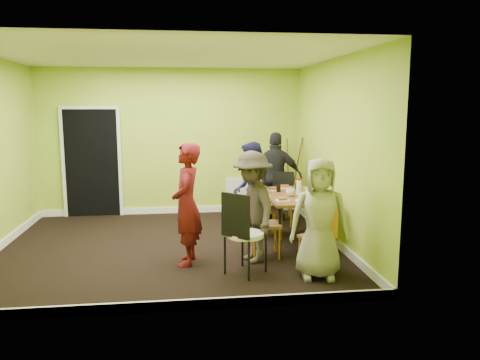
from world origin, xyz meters
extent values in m
plane|color=black|center=(0.00, 0.00, 0.00)|extent=(5.00, 5.00, 0.00)
cube|color=#9BB92F|center=(0.00, 2.25, 1.40)|extent=(5.00, 0.04, 2.80)
cube|color=#9BB92F|center=(0.00, -2.25, 1.40)|extent=(5.00, 0.04, 2.80)
cube|color=#9BB92F|center=(2.50, 0.00, 1.40)|extent=(0.04, 4.50, 2.80)
cube|color=white|center=(0.00, 0.00, 2.80)|extent=(5.00, 4.50, 0.04)
cube|color=black|center=(-1.50, 2.22, 1.02)|extent=(1.00, 0.05, 2.04)
cube|color=white|center=(1.30, 2.22, 0.40)|extent=(0.50, 0.04, 0.55)
cylinder|color=black|center=(1.53, -0.67, 0.35)|extent=(0.04, 0.04, 0.71)
cylinder|color=black|center=(2.31, -0.67, 0.35)|extent=(0.04, 0.04, 0.71)
cylinder|color=black|center=(1.53, 0.71, 0.35)|extent=(0.04, 0.04, 0.71)
cylinder|color=black|center=(2.31, 0.71, 0.35)|extent=(0.04, 0.04, 0.71)
cube|color=brown|center=(1.92, 0.02, 0.73)|extent=(0.90, 1.50, 0.04)
cylinder|color=orange|center=(1.33, 0.46, 0.23)|extent=(0.03, 0.03, 0.45)
cylinder|color=orange|center=(1.40, 0.13, 0.23)|extent=(0.03, 0.03, 0.45)
cylinder|color=orange|center=(1.66, 0.53, 0.23)|extent=(0.03, 0.03, 0.45)
cylinder|color=orange|center=(1.73, 0.19, 0.23)|extent=(0.03, 0.03, 0.45)
cube|color=brown|center=(1.53, 0.33, 0.45)|extent=(0.47, 0.47, 0.04)
cube|color=orange|center=(1.35, 0.29, 0.72)|extent=(0.11, 0.38, 0.50)
cylinder|color=orange|center=(1.17, -0.42, 0.23)|extent=(0.03, 0.03, 0.46)
cylinder|color=orange|center=(1.15, -0.77, 0.23)|extent=(0.03, 0.03, 0.46)
cylinder|color=orange|center=(1.51, -0.43, 0.23)|extent=(0.03, 0.03, 0.46)
cylinder|color=orange|center=(1.50, -0.78, 0.23)|extent=(0.03, 0.03, 0.46)
cube|color=brown|center=(1.33, -0.60, 0.46)|extent=(0.42, 0.42, 0.04)
cube|color=orange|center=(1.14, -0.59, 0.73)|extent=(0.04, 0.39, 0.51)
cylinder|color=orange|center=(2.14, 1.21, 0.20)|extent=(0.02, 0.02, 0.41)
cylinder|color=orange|center=(1.84, 1.29, 0.20)|extent=(0.02, 0.02, 0.41)
cylinder|color=orange|center=(2.06, 0.91, 0.20)|extent=(0.02, 0.02, 0.41)
cylinder|color=orange|center=(1.76, 0.99, 0.20)|extent=(0.02, 0.02, 0.41)
cube|color=brown|center=(1.95, 1.10, 0.41)|extent=(0.44, 0.44, 0.04)
cube|color=orange|center=(1.99, 1.27, 0.65)|extent=(0.34, 0.11, 0.45)
cylinder|color=orange|center=(1.81, -1.40, 0.21)|extent=(0.02, 0.02, 0.42)
cylinder|color=orange|center=(2.11, -1.28, 0.21)|extent=(0.02, 0.02, 0.42)
cylinder|color=orange|center=(1.70, -1.10, 0.21)|extent=(0.02, 0.02, 0.42)
cylinder|color=orange|center=(1.99, -0.98, 0.21)|extent=(0.02, 0.02, 0.42)
cube|color=brown|center=(1.90, -1.19, 0.42)|extent=(0.49, 0.49, 0.04)
cube|color=orange|center=(1.97, -1.35, 0.67)|extent=(0.34, 0.16, 0.47)
cylinder|color=black|center=(0.70, -1.23, 0.25)|extent=(0.03, 0.03, 0.49)
cylinder|color=black|center=(0.97, -1.49, 0.25)|extent=(0.03, 0.03, 0.49)
cylinder|color=black|center=(0.96, -0.96, 0.25)|extent=(0.03, 0.03, 0.49)
cylinder|color=black|center=(1.23, -1.22, 0.25)|extent=(0.03, 0.03, 0.49)
cylinder|color=white|center=(0.97, -1.23, 0.50)|extent=(0.46, 0.46, 0.05)
cube|color=black|center=(0.82, -1.38, 0.79)|extent=(0.32, 0.31, 0.55)
cylinder|color=brown|center=(2.00, 1.99, 0.75)|extent=(0.22, 0.35, 1.50)
cylinder|color=brown|center=(2.39, 1.99, 0.75)|extent=(0.22, 0.35, 1.50)
cylinder|color=brown|center=(2.20, 1.77, 0.75)|extent=(0.03, 0.34, 1.47)
cube|color=brown|center=(2.20, 1.95, 0.70)|extent=(0.40, 0.04, 0.04)
cylinder|color=white|center=(1.64, 0.43, 0.76)|extent=(0.22, 0.22, 0.01)
cylinder|color=white|center=(1.62, -0.41, 0.76)|extent=(0.21, 0.21, 0.01)
cylinder|color=white|center=(1.88, 0.61, 0.76)|extent=(0.22, 0.22, 0.01)
cylinder|color=white|center=(1.91, -0.47, 0.76)|extent=(0.25, 0.25, 0.01)
cylinder|color=white|center=(2.21, 0.11, 0.76)|extent=(0.22, 0.22, 0.01)
cylinder|color=white|center=(2.09, -0.21, 0.76)|extent=(0.26, 0.26, 0.01)
cylinder|color=white|center=(1.96, 0.02, 0.86)|extent=(0.07, 0.07, 0.22)
cylinder|color=#1842BA|center=(2.18, -0.29, 0.85)|extent=(0.07, 0.07, 0.20)
cylinder|color=orange|center=(1.84, 0.19, 0.79)|extent=(0.04, 0.04, 0.09)
cylinder|color=black|center=(1.70, 0.29, 0.80)|extent=(0.07, 0.07, 0.10)
cylinder|color=black|center=(2.04, 0.43, 0.80)|extent=(0.07, 0.07, 0.10)
cylinder|color=black|center=(2.04, -0.38, 0.79)|extent=(0.06, 0.06, 0.09)
imported|color=white|center=(1.81, -0.08, 0.80)|extent=(0.14, 0.14, 0.11)
imported|color=white|center=(2.12, 0.10, 0.80)|extent=(0.10, 0.10, 0.09)
imported|color=#590F13|center=(0.25, -0.76, 0.81)|extent=(0.45, 0.63, 1.63)
imported|color=#161535|center=(1.28, 0.47, 0.76)|extent=(0.71, 0.84, 1.53)
imported|color=#332C22|center=(1.12, -0.78, 0.75)|extent=(0.80, 1.09, 1.51)
imported|color=black|center=(1.90, 1.45, 0.81)|extent=(1.03, 0.67, 1.62)
imported|color=gray|center=(1.84, -1.48, 0.74)|extent=(0.80, 0.59, 1.49)
camera|label=1|loc=(0.19, -6.84, 2.12)|focal=35.00mm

